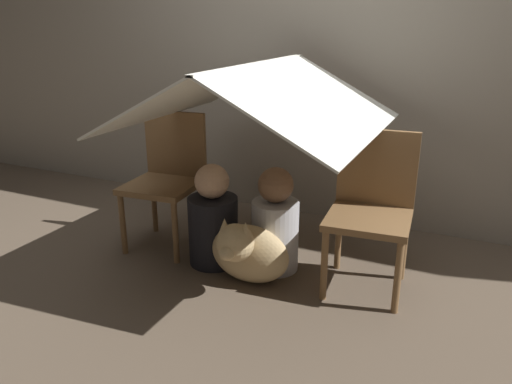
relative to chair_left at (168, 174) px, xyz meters
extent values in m
plane|color=brown|center=(0.65, -0.23, -0.46)|extent=(8.80, 8.80, 0.00)
cube|color=gray|center=(0.65, 0.88, 0.79)|extent=(7.00, 0.05, 2.50)
cylinder|color=brown|center=(-0.16, -0.27, -0.27)|extent=(0.04, 0.04, 0.39)
cylinder|color=brown|center=(0.20, -0.24, -0.27)|extent=(0.04, 0.04, 0.39)
cylinder|color=brown|center=(-0.19, 0.09, -0.27)|extent=(0.04, 0.04, 0.39)
cylinder|color=brown|center=(0.17, 0.12, -0.27)|extent=(0.04, 0.04, 0.39)
cube|color=brown|center=(0.01, -0.07, -0.05)|extent=(0.45, 0.45, 0.04)
cube|color=brown|center=(-0.01, 0.12, 0.17)|extent=(0.42, 0.06, 0.41)
cylinder|color=brown|center=(1.12, -0.27, -0.27)|extent=(0.04, 0.04, 0.39)
cylinder|color=brown|center=(1.49, -0.24, -0.27)|extent=(0.04, 0.04, 0.39)
cylinder|color=brown|center=(1.09, 0.09, -0.27)|extent=(0.04, 0.04, 0.39)
cylinder|color=brown|center=(1.46, 0.12, -0.27)|extent=(0.04, 0.04, 0.39)
cube|color=brown|center=(1.29, -0.07, -0.05)|extent=(0.45, 0.45, 0.04)
cube|color=brown|center=(1.28, 0.12, 0.17)|extent=(0.42, 0.06, 0.41)
cube|color=silver|center=(0.33, -0.07, 0.54)|extent=(0.65, 1.31, 0.34)
cube|color=silver|center=(0.97, -0.07, 0.54)|extent=(0.65, 1.31, 0.34)
cube|color=silver|center=(0.65, -0.07, 0.71)|extent=(0.04, 1.31, 0.01)
cylinder|color=black|center=(0.40, -0.14, -0.26)|extent=(0.29, 0.29, 0.41)
sphere|color=#D6A884|center=(0.40, -0.14, 0.05)|extent=(0.20, 0.20, 0.20)
cylinder|color=#B2B2B7|center=(0.76, -0.06, -0.25)|extent=(0.27, 0.27, 0.41)
sphere|color=brown|center=(0.76, -0.06, 0.05)|extent=(0.20, 0.20, 0.20)
ellipsoid|color=tan|center=(0.70, -0.26, -0.29)|extent=(0.46, 0.21, 0.33)
sphere|color=tan|center=(0.70, -0.43, -0.15)|extent=(0.20, 0.20, 0.20)
ellipsoid|color=tan|center=(0.70, -0.52, -0.17)|extent=(0.08, 0.10, 0.07)
cone|color=tan|center=(0.64, -0.43, -0.08)|extent=(0.07, 0.07, 0.09)
cone|color=tan|center=(0.75, -0.43, -0.08)|extent=(0.07, 0.07, 0.09)
camera|label=1|loc=(1.76, -2.49, 0.93)|focal=35.00mm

